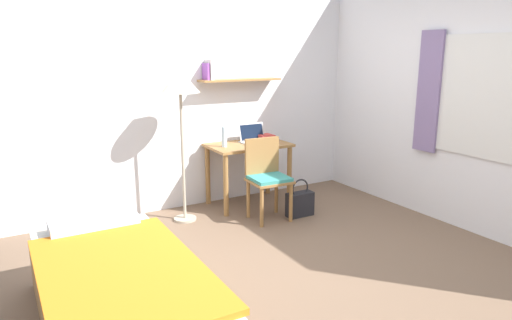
% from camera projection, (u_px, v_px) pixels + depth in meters
% --- Properties ---
extents(ground_plane, '(5.28, 5.28, 0.00)m').
position_uv_depth(ground_plane, '(297.00, 271.00, 3.77)').
color(ground_plane, brown).
extents(wall_back, '(4.40, 0.27, 2.60)m').
position_uv_depth(wall_back, '(197.00, 93.00, 5.18)').
color(wall_back, white).
rests_on(wall_back, ground_plane).
extents(wall_right, '(0.10, 4.40, 2.60)m').
position_uv_depth(wall_right, '(470.00, 100.00, 4.45)').
color(wall_right, white).
rests_on(wall_right, ground_plane).
extents(bed, '(0.93, 1.86, 0.54)m').
position_uv_depth(bed, '(120.00, 296.00, 2.93)').
color(bed, '#9E703D').
rests_on(bed, ground_plane).
extents(desk, '(0.92, 0.58, 0.72)m').
position_uv_depth(desk, '(248.00, 156.00, 5.31)').
color(desk, '#9E703D').
rests_on(desk, ground_plane).
extents(desk_chair, '(0.44, 0.41, 0.87)m').
position_uv_depth(desk_chair, '(267.00, 175.00, 4.87)').
color(desk_chair, '#9E703D').
rests_on(desk_chair, ground_plane).
extents(standing_lamp, '(0.40, 0.40, 1.58)m').
position_uv_depth(standing_lamp, '(180.00, 90.00, 4.59)').
color(standing_lamp, '#B2A893').
rests_on(standing_lamp, ground_plane).
extents(laptop, '(0.34, 0.23, 0.22)m').
position_uv_depth(laptop, '(254.00, 137.00, 5.37)').
color(laptop, '#B7BABF').
rests_on(laptop, desk).
extents(water_bottle, '(0.06, 0.06, 0.23)m').
position_uv_depth(water_bottle, '(224.00, 137.00, 5.09)').
color(water_bottle, silver).
rests_on(water_bottle, desk).
extents(book_stack, '(0.19, 0.21, 0.07)m').
position_uv_depth(book_stack, '(266.00, 138.00, 5.45)').
color(book_stack, silver).
rests_on(book_stack, desk).
extents(handbag, '(0.30, 0.13, 0.42)m').
position_uv_depth(handbag, '(300.00, 203.00, 5.01)').
color(handbag, '#232328').
rests_on(handbag, ground_plane).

